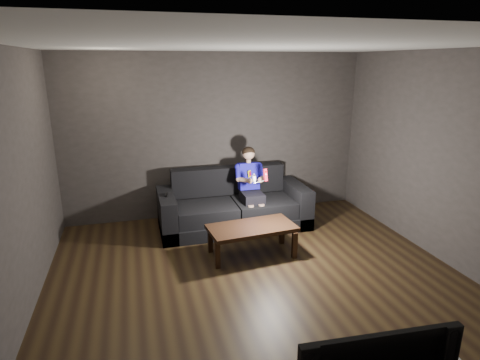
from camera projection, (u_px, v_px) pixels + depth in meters
name	position (u px, v px, depth m)	size (l,w,h in m)	color
floor	(262.00, 286.00, 4.73)	(5.00, 5.00, 0.00)	black
back_wall	(216.00, 136.00, 6.66)	(5.00, 0.04, 2.70)	#34302D
front_wall	(421.00, 306.00, 2.03)	(5.00, 0.04, 2.70)	#34302D
left_wall	(9.00, 195.00, 3.71)	(0.04, 5.00, 2.70)	#34302D
right_wall	(455.00, 161.00, 4.97)	(0.04, 5.00, 2.70)	#34302D
ceiling	(267.00, 45.00, 3.96)	(5.00, 5.00, 0.02)	beige
sofa	(233.00, 209.00, 6.38)	(2.32, 1.00, 0.90)	black
child	(251.00, 181.00, 6.25)	(0.47, 0.58, 1.16)	black
wii_remote_red	(265.00, 175.00, 5.80)	(0.06, 0.08, 0.18)	red
nunchuk_white	(254.00, 178.00, 5.77)	(0.06, 0.09, 0.14)	white
wii_remote_black	(166.00, 195.00, 5.93)	(0.06, 0.15, 0.03)	black
coffee_table	(252.00, 230.00, 5.39)	(1.21, 0.69, 0.42)	black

